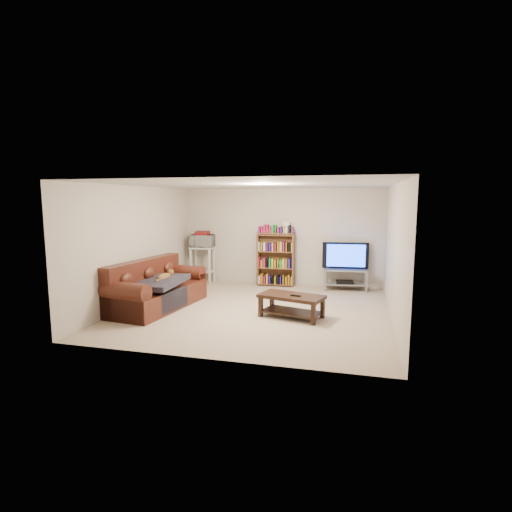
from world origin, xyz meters
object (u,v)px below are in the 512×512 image
(coffee_table, at_px, (291,302))
(tv_stand, at_px, (345,276))
(sofa, at_px, (155,291))
(bookshelf, at_px, (276,258))

(coffee_table, relative_size, tv_stand, 1.20)
(coffee_table, xyz_separation_m, tv_stand, (0.87, 2.52, 0.05))
(sofa, bearing_deg, tv_stand, 41.81)
(tv_stand, bearing_deg, coffee_table, -114.60)
(bookshelf, bearing_deg, coffee_table, -74.51)
(coffee_table, xyz_separation_m, bookshelf, (-0.82, 2.59, 0.39))
(tv_stand, bearing_deg, sofa, -150.71)
(sofa, distance_m, bookshelf, 3.23)
(coffee_table, distance_m, tv_stand, 2.67)
(sofa, relative_size, tv_stand, 2.21)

